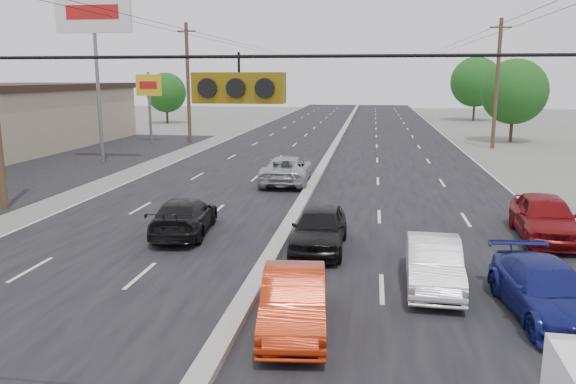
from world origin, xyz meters
name	(u,v)px	position (x,y,z in m)	size (l,w,h in m)	color
road_surface	(325,164)	(0.00, 30.00, 0.00)	(20.00, 160.00, 0.02)	black
center_median	(325,162)	(0.00, 30.00, 0.10)	(0.50, 160.00, 0.20)	gray
parking_lot	(42,170)	(-17.00, 25.00, 0.00)	(10.00, 42.00, 0.02)	black
utility_pole_left_c	(188,83)	(-12.50, 40.00, 5.11)	(1.60, 0.30, 10.00)	#422D1E
utility_pole_right_c	(497,83)	(12.50, 40.00, 5.11)	(1.60, 0.30, 10.00)	#422D1E
traffic_signals	(231,84)	(1.40, 0.00, 5.49)	(25.00, 0.30, 0.54)	black
pole_sign_billboard	(94,24)	(-14.50, 28.00, 8.87)	(5.00, 0.25, 11.00)	slate
pole_sign_far	(149,91)	(-16.00, 40.00, 4.41)	(2.20, 0.25, 6.00)	slate
tree_left_far	(166,93)	(-22.00, 60.00, 3.72)	(4.80, 4.80, 6.12)	#382619
tree_right_mid	(514,92)	(15.00, 45.00, 4.34)	(5.60, 5.60, 7.14)	#382619
tree_right_far	(476,82)	(16.00, 70.00, 4.96)	(6.40, 6.40, 8.16)	#382619
red_sedan	(294,301)	(1.40, 5.29, 0.66)	(1.39, 3.99, 1.32)	#B2270A
queue_car_a	(319,229)	(1.40, 11.29, 0.71)	(1.69, 4.19, 1.43)	black
queue_car_b	(434,264)	(4.76, 8.36, 0.65)	(1.38, 3.97, 1.31)	silver
queue_car_d	(547,291)	(7.19, 6.81, 0.64)	(1.79, 4.40, 1.28)	navy
queue_car_e	(545,218)	(9.04, 13.61, 0.79)	(1.86, 4.62, 1.57)	maroon
oncoming_near	(184,217)	(-3.58, 12.41, 0.65)	(1.83, 4.50, 1.31)	black
oncoming_far	(287,170)	(-1.40, 22.65, 0.73)	(2.43, 5.26, 1.46)	#9D9EA4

